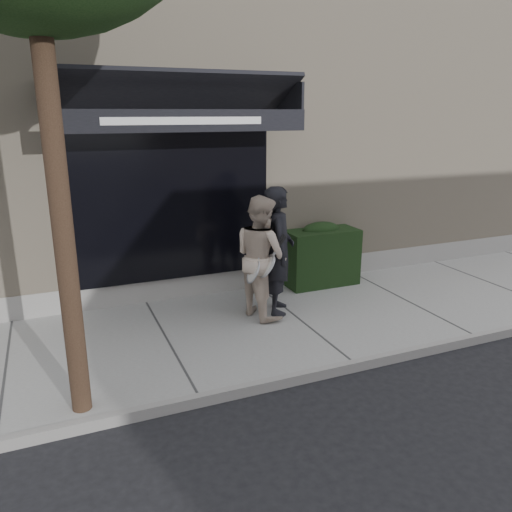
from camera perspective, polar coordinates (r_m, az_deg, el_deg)
name	(u,v)px	position (r m, az deg, el deg)	size (l,w,h in m)	color
ground	(296,324)	(7.72, 4.65, -7.77)	(80.00, 80.00, 0.00)	black
sidewalk	(297,321)	(7.70, 4.66, -7.36)	(20.00, 3.00, 0.12)	gray
curb	(353,366)	(6.50, 11.05, -12.21)	(20.00, 0.10, 0.14)	gray
building_facade	(199,130)	(11.69, -6.58, 14.13)	(14.30, 8.04, 5.64)	#C2B094
hedge	(320,255)	(9.03, 7.33, 0.16)	(1.30, 0.70, 1.14)	black
pedestrian_front	(279,251)	(7.57, 2.59, 0.61)	(0.77, 0.87, 1.96)	black
pedestrian_back	(261,257)	(7.44, 0.59, -0.07)	(0.87, 1.03, 1.85)	beige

